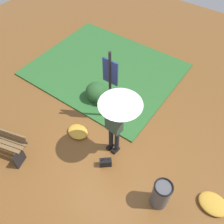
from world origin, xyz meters
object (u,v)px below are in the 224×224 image
object	(u,v)px
trash_bin	(161,194)
person_with_umbrella	(118,112)
info_sign_post	(110,80)
park_bench	(2,141)
handbag	(106,162)

from	to	relation	value
trash_bin	person_with_umbrella	bearing A→B (deg)	159.76
info_sign_post	person_with_umbrella	bearing A→B (deg)	-46.12
person_with_umbrella	park_bench	distance (m)	3.15
park_bench	trash_bin	bearing A→B (deg)	15.81
person_with_umbrella	handbag	xyz separation A→B (m)	(0.04, -0.54, -1.42)
handbag	park_bench	size ratio (longest dim) A/B	0.26
info_sign_post	handbag	size ratio (longest dim) A/B	6.22
park_bench	trash_bin	xyz separation A→B (m)	(3.96, 1.12, 0.02)
info_sign_post	handbag	distance (m)	2.08
info_sign_post	handbag	world-z (taller)	info_sign_post
handbag	park_bench	bearing A→B (deg)	-154.34
person_with_umbrella	info_sign_post	bearing A→B (deg)	133.88
trash_bin	info_sign_post	bearing A→B (deg)	149.27
info_sign_post	trash_bin	bearing A→B (deg)	-30.73
person_with_umbrella	trash_bin	bearing A→B (deg)	-20.24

